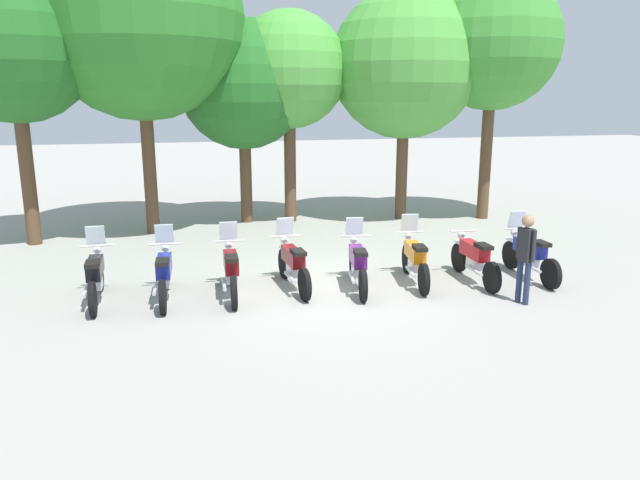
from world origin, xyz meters
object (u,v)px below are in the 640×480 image
object	(u,v)px
tree_1	(139,15)
motorcycle_5	(415,259)
tree_2	(243,85)
motorcycle_2	(231,270)
motorcycle_6	(474,258)
motorcycle_7	(529,255)
tree_0	(12,42)
tree_5	(493,43)
motorcycle_4	(358,264)
motorcycle_0	(95,276)
motorcycle_3	(293,264)
tree_3	(289,71)
tree_4	(405,64)
person_0	(526,252)
motorcycle_1	(164,274)

from	to	relation	value
tree_1	motorcycle_5	bearing A→B (deg)	-47.74
motorcycle_5	tree_1	xyz separation A→B (m)	(-5.55, 6.11, 5.41)
tree_1	tree_2	size ratio (longest dim) A/B	1.44
motorcycle_2	motorcycle_6	bearing A→B (deg)	-91.07
motorcycle_7	tree_0	size ratio (longest dim) A/B	0.31
motorcycle_5	tree_5	world-z (taller)	tree_5
tree_0	motorcycle_4	bearing A→B (deg)	-37.10
motorcycle_0	motorcycle_6	distance (m)	7.66
motorcycle_3	motorcycle_0	bearing A→B (deg)	84.60
motorcycle_7	tree_2	xyz separation A→B (m)	(-5.30, 7.30, 3.63)
motorcycle_2	motorcycle_4	size ratio (longest dim) A/B	1.01
motorcycle_3	tree_0	bearing A→B (deg)	43.82
motorcycle_2	tree_3	size ratio (longest dim) A/B	0.35
motorcycle_7	tree_3	distance (m)	9.07
motorcycle_6	motorcycle_3	bearing A→B (deg)	85.15
motorcycle_5	tree_3	xyz separation A→B (m)	(-1.41, 6.87, 4.03)
tree_4	tree_3	bearing A→B (deg)	174.15
motorcycle_4	motorcycle_5	xyz separation A→B (m)	(1.27, 0.09, 0.00)
person_0	motorcycle_7	bearing A→B (deg)	-149.18
motorcycle_2	tree_3	distance (m)	8.29
tree_1	tree_5	world-z (taller)	tree_1
motorcycle_2	motorcycle_3	bearing A→B (deg)	-81.09
motorcycle_5	motorcycle_0	bearing A→B (deg)	96.54
tree_5	motorcycle_5	bearing A→B (deg)	-128.16
motorcycle_1	motorcycle_6	world-z (taller)	motorcycle_1
tree_1	motorcycle_7	bearing A→B (deg)	-38.03
motorcycle_3	motorcycle_4	bearing A→B (deg)	-108.34
motorcycle_3	motorcycle_1	bearing A→B (deg)	87.85
motorcycle_2	motorcycle_5	world-z (taller)	same
motorcycle_0	motorcycle_3	bearing A→B (deg)	-92.46
motorcycle_3	motorcycle_4	world-z (taller)	same
motorcycle_1	motorcycle_2	size ratio (longest dim) A/B	1.00
motorcycle_5	person_0	distance (m)	2.32
person_0	tree_0	world-z (taller)	tree_0
motorcycle_0	tree_4	bearing A→B (deg)	-55.70
motorcycle_0	motorcycle_4	bearing A→B (deg)	-95.77
motorcycle_1	tree_0	size ratio (longest dim) A/B	0.31
tree_2	tree_3	distance (m)	1.42
tree_2	tree_5	xyz separation A→B (m)	(7.43, -1.14, 1.23)
motorcycle_1	tree_4	xyz separation A→B (m)	(7.20, 6.44, 4.24)
tree_4	tree_0	bearing A→B (deg)	-174.25
tree_1	tree_4	bearing A→B (deg)	3.00
motorcycle_2	motorcycle_5	distance (m)	3.83
tree_4	tree_1	bearing A→B (deg)	-177.00
motorcycle_0	motorcycle_1	distance (m)	1.29
motorcycle_3	tree_2	bearing A→B (deg)	-3.52
motorcycle_3	tree_5	size ratio (longest dim) A/B	0.30
motorcycle_5	motorcycle_6	xyz separation A→B (m)	(1.27, -0.18, -0.01)
person_0	motorcycle_0	bearing A→B (deg)	-37.84
motorcycle_0	person_0	size ratio (longest dim) A/B	1.28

